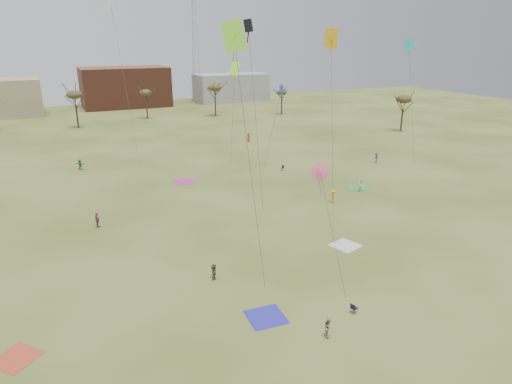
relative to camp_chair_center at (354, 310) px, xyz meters
name	(u,v)px	position (x,y,z in m)	size (l,w,h in m)	color
ground	(315,294)	(-1.31, 3.73, -0.26)	(260.00, 260.00, 0.00)	#3D4E18
spectator_fore_b	(328,327)	(-3.56, -1.64, 0.49)	(0.73, 0.57, 1.51)	#A17F66
spectator_fore_c	(214,271)	(-8.31, 9.79, 0.48)	(1.38, 0.44, 1.49)	brown
flyer_mid_b	(333,196)	(12.83, 22.01, 0.67)	(1.20, 0.69, 1.85)	gold
spectator_mid_d	(97,220)	(-16.44, 26.58, 0.65)	(1.06, 0.44, 1.82)	#9D4171
spectator_mid_e	(361,185)	(19.16, 24.23, 0.65)	(0.88, 0.69, 1.82)	white
flyer_far_a	(80,164)	(-16.10, 53.04, 0.60)	(1.59, 0.51, 1.72)	#287A53
flyer_far_b	(248,137)	(17.93, 60.74, 0.66)	(0.90, 0.58, 1.83)	#B1371E
flyer_far_c	(376,158)	(31.25, 35.84, 0.60)	(1.11, 0.64, 1.72)	navy
blanket_red	(16,358)	(-24.32, 5.35, -0.26)	(2.62, 2.62, 0.03)	#D04229
blanket_blue	(266,317)	(-6.65, 2.43, -0.26)	(2.87, 2.87, 0.03)	#2D28B1
blanket_cream	(345,246)	(6.65, 10.45, -0.26)	(2.67, 2.67, 0.03)	silver
blanket_plum	(185,181)	(-2.29, 39.34, -0.26)	(3.17, 3.17, 0.03)	#B33780
blanket_olive	(358,188)	(19.71, 25.56, -0.26)	(2.99, 2.99, 0.03)	green
camp_chair_center	(354,310)	(0.00, 0.00, 0.00)	(0.67, 0.64, 0.87)	#131736
camp_chair_right	(282,169)	(13.89, 38.19, 0.00)	(0.69, 0.66, 0.87)	#151A3A
kites_aloft	(215,50)	(-1.29, 26.91, 19.22)	(70.99, 60.42, 25.78)	#ED4A7B
tree_line	(121,101)	(-4.16, 82.85, 6.83)	(117.44, 49.32, 8.91)	#3A2B1E
building_brick	(125,87)	(3.69, 123.73, 5.74)	(26.00, 16.00, 12.00)	brown
building_grey	(231,87)	(38.69, 121.73, 4.24)	(24.00, 12.00, 9.00)	gray
radio_tower	(195,42)	(28.69, 128.73, 18.95)	(1.51, 1.72, 41.00)	#9EA3A8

